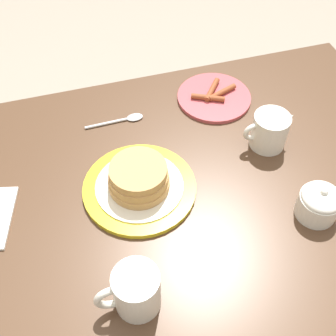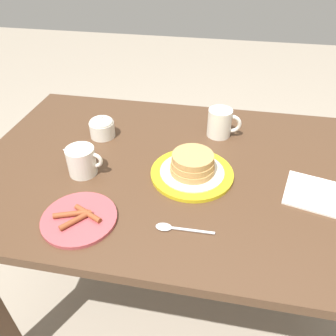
% 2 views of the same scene
% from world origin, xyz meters
% --- Properties ---
extents(ground_plane, '(8.00, 8.00, 0.00)m').
position_xyz_m(ground_plane, '(0.00, 0.00, 0.00)').
color(ground_plane, gray).
extents(dining_table, '(1.36, 0.82, 0.76)m').
position_xyz_m(dining_table, '(0.00, 0.00, 0.63)').
color(dining_table, '#4C3321').
rests_on(dining_table, ground_plane).
extents(pancake_plate, '(0.25, 0.25, 0.07)m').
position_xyz_m(pancake_plate, '(-0.00, -0.04, 0.78)').
color(pancake_plate, gold).
rests_on(pancake_plate, dining_table).
extents(side_plate_bacon, '(0.19, 0.19, 0.02)m').
position_xyz_m(side_plate_bacon, '(-0.26, -0.27, 0.76)').
color(side_plate_bacon, '#B2474C').
rests_on(side_plate_bacon, dining_table).
extents(coffee_mug, '(0.12, 0.08, 0.10)m').
position_xyz_m(coffee_mug, '(0.07, 0.21, 0.81)').
color(coffee_mug, silver).
rests_on(coffee_mug, dining_table).
extents(creamer_pitcher, '(0.12, 0.08, 0.10)m').
position_xyz_m(creamer_pitcher, '(-0.32, -0.09, 0.80)').
color(creamer_pitcher, silver).
rests_on(creamer_pitcher, dining_table).
extents(sugar_bowl, '(0.09, 0.09, 0.08)m').
position_xyz_m(sugar_bowl, '(-0.34, 0.12, 0.79)').
color(sugar_bowl, silver).
rests_on(sugar_bowl, dining_table).
extents(napkin, '(0.21, 0.19, 0.01)m').
position_xyz_m(napkin, '(0.36, -0.06, 0.76)').
color(napkin, silver).
rests_on(napkin, dining_table).
extents(spoon, '(0.15, 0.03, 0.01)m').
position_xyz_m(spoon, '(-0.02, -0.26, 0.76)').
color(spoon, silver).
rests_on(spoon, dining_table).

